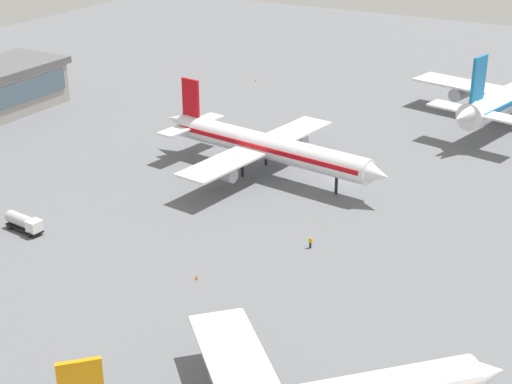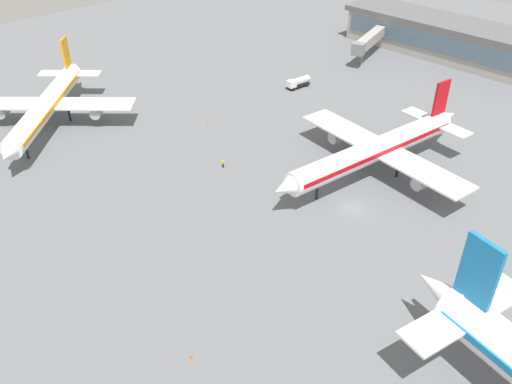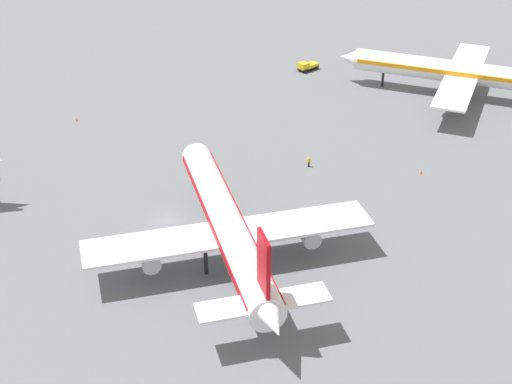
{
  "view_description": "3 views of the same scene",
  "coord_description": "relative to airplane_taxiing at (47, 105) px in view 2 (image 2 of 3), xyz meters",
  "views": [
    {
      "loc": [
        112.64,
        47.37,
        50.04
      ],
      "look_at": [
        24.54,
        -2.36,
        6.23
      ],
      "focal_mm": 54.75,
      "sensor_mm": 36.0,
      "label": 1
    },
    {
      "loc": [
        -40.31,
        61.83,
        52.02
      ],
      "look_at": [
        11.22,
        11.75,
        3.54
      ],
      "focal_mm": 37.39,
      "sensor_mm": 36.0,
      "label": 2
    },
    {
      "loc": [
        -23.08,
        -85.69,
        55.18
      ],
      "look_at": [
        11.58,
        -4.23,
        4.24
      ],
      "focal_mm": 52.18,
      "sensor_mm": 36.0,
      "label": 3
    }
  ],
  "objects": [
    {
      "name": "ground",
      "position": [
        -63.63,
        -21.84,
        -4.96
      ],
      "size": [
        288.0,
        288.0,
        0.0
      ],
      "primitive_type": "plane",
      "color": "slate"
    },
    {
      "name": "terminal_building",
      "position": [
        -41.66,
        -99.78,
        0.01
      ],
      "size": [
        71.08,
        15.66,
        9.76
      ],
      "color": "#9E9993",
      "rests_on": "ground"
    },
    {
      "name": "airplane_taxiing",
      "position": [
        0.0,
        0.0,
        0.0
      ],
      "size": [
        35.36,
        35.13,
        13.65
      ],
      "rotation": [
        0.0,
        0.0,
        2.36
      ],
      "color": "white",
      "rests_on": "ground"
    },
    {
      "name": "airplane_distant",
      "position": [
        -59.21,
        -33.54,
        0.09
      ],
      "size": [
        36.87,
        45.65,
        13.9
      ],
      "rotation": [
        0.0,
        0.0,
        1.44
      ],
      "color": "white",
      "rests_on": "ground"
    },
    {
      "name": "fuel_truck",
      "position": [
        -22.77,
        -53.42,
        -3.58
      ],
      "size": [
        2.77,
        6.47,
        2.5
      ],
      "rotation": [
        0.0,
        0.0,
        1.46
      ],
      "color": "black",
      "rests_on": "ground"
    },
    {
      "name": "ground_crew_worker",
      "position": [
        -38.36,
        -15.15,
        -4.12
      ],
      "size": [
        0.51,
        0.53,
        1.67
      ],
      "rotation": [
        0.0,
        0.0,
        0.44
      ],
      "color": "#1E2338",
      "rests_on": "ground"
    },
    {
      "name": "jet_bridge",
      "position": [
        -22.62,
        -81.79,
        0.17
      ],
      "size": [
        8.16,
        19.31,
        6.74
      ],
      "rotation": [
        0.0,
        0.0,
        1.86
      ],
      "color": "#9E9993",
      "rests_on": "ground"
    },
    {
      "name": "safety_cone_mid_apron",
      "position": [
        -23.27,
        -24.03,
        -4.66
      ],
      "size": [
        0.44,
        0.44,
        0.6
      ],
      "primitive_type": "cone",
      "color": "#EA590C",
      "rests_on": "ground"
    },
    {
      "name": "safety_cone_far_side",
      "position": [
        -68.73,
        16.56,
        -4.66
      ],
      "size": [
        0.44,
        0.44,
        0.6
      ],
      "primitive_type": "cone",
      "color": "#EA590C",
      "rests_on": "ground"
    }
  ]
}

